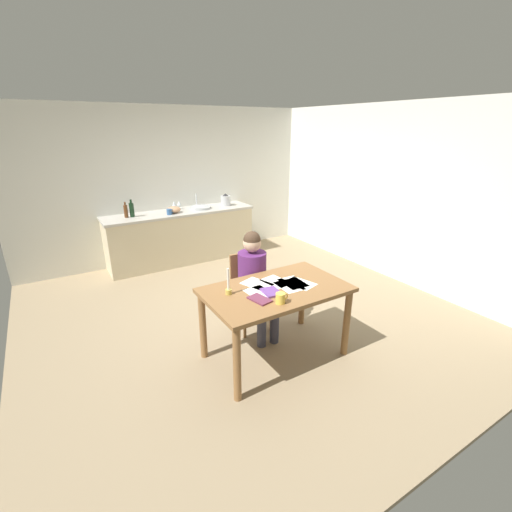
{
  "coord_description": "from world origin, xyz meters",
  "views": [
    {
      "loc": [
        -1.96,
        -3.46,
        2.26
      ],
      "look_at": [
        0.02,
        -0.21,
        0.85
      ],
      "focal_mm": 24.62,
      "sensor_mm": 36.0,
      "label": 1
    }
  ],
  "objects": [
    {
      "name": "ground_plane",
      "position": [
        0.0,
        0.0,
        -0.02
      ],
      "size": [
        5.2,
        5.2,
        0.04
      ],
      "primitive_type": "cube",
      "color": "#937F60"
    },
    {
      "name": "wall_back",
      "position": [
        0.0,
        2.6,
        1.3
      ],
      "size": [
        5.2,
        0.12,
        2.6
      ],
      "primitive_type": "cube",
      "color": "silver",
      "rests_on": "ground"
    },
    {
      "name": "wall_right",
      "position": [
        2.6,
        0.0,
        1.3
      ],
      "size": [
        0.12,
        5.2,
        2.6
      ],
      "primitive_type": "cube",
      "color": "silver",
      "rests_on": "ground"
    },
    {
      "name": "kitchen_counter",
      "position": [
        0.0,
        2.24,
        0.45
      ],
      "size": [
        2.55,
        0.64,
        0.9
      ],
      "color": "beige",
      "rests_on": "ground"
    },
    {
      "name": "dining_table",
      "position": [
        -0.18,
        -0.91,
        0.66
      ],
      "size": [
        1.4,
        0.84,
        0.77
      ],
      "color": "olive",
      "rests_on": "ground"
    },
    {
      "name": "chair_at_table",
      "position": [
        -0.09,
        -0.25,
        0.5
      ],
      "size": [
        0.43,
        0.43,
        0.88
      ],
      "color": "olive",
      "rests_on": "ground"
    },
    {
      "name": "person_seated",
      "position": [
        -0.1,
        -0.4,
        0.68
      ],
      "size": [
        0.34,
        0.61,
        1.19
      ],
      "color": "#592666",
      "rests_on": "ground"
    },
    {
      "name": "coffee_mug",
      "position": [
        -0.31,
        -1.19,
        0.82
      ],
      "size": [
        0.13,
        0.09,
        0.1
      ],
      "color": "#F2CC4C",
      "rests_on": "dining_table"
    },
    {
      "name": "candlestick",
      "position": [
        -0.63,
        -0.79,
        0.85
      ],
      "size": [
        0.06,
        0.06,
        0.26
      ],
      "color": "gold",
      "rests_on": "dining_table"
    },
    {
      "name": "book_magazine",
      "position": [
        -0.27,
        -0.98,
        0.78
      ],
      "size": [
        0.17,
        0.22,
        0.02
      ],
      "primitive_type": "cube",
      "rotation": [
        0.0,
        0.0,
        -0.12
      ],
      "color": "#6B3F8D",
      "rests_on": "dining_table"
    },
    {
      "name": "book_cookery",
      "position": [
        -0.44,
        -1.04,
        0.78
      ],
      "size": [
        0.17,
        0.24,
        0.02
      ],
      "primitive_type": "cube",
      "rotation": [
        0.0,
        0.0,
        0.2
      ],
      "color": "brown",
      "rests_on": "dining_table"
    },
    {
      "name": "paper_letter",
      "position": [
        -0.03,
        -0.94,
        0.77
      ],
      "size": [
        0.23,
        0.31,
        0.0
      ],
      "primitive_type": "cube",
      "rotation": [
        0.0,
        0.0,
        -0.05
      ],
      "color": "white",
      "rests_on": "dining_table"
    },
    {
      "name": "paper_bill",
      "position": [
        -0.28,
        -0.73,
        0.77
      ],
      "size": [
        0.3,
        0.35,
        0.0
      ],
      "primitive_type": "cube",
      "rotation": [
        0.0,
        0.0,
        0.34
      ],
      "color": "white",
      "rests_on": "dining_table"
    },
    {
      "name": "paper_envelope",
      "position": [
        0.09,
        -0.95,
        0.77
      ],
      "size": [
        0.29,
        0.34,
        0.0
      ],
      "primitive_type": "cube",
      "rotation": [
        0.0,
        0.0,
        0.29
      ],
      "color": "white",
      "rests_on": "dining_table"
    },
    {
      "name": "paper_receipt",
      "position": [
        0.05,
        -0.9,
        0.77
      ],
      "size": [
        0.22,
        0.31,
        0.0
      ],
      "primitive_type": "cube",
      "rotation": [
        0.0,
        0.0,
        -0.05
      ],
      "color": "white",
      "rests_on": "dining_table"
    },
    {
      "name": "paper_notice",
      "position": [
        -0.37,
        -0.92,
        0.77
      ],
      "size": [
        0.22,
        0.31,
        0.0
      ],
      "primitive_type": "cube",
      "rotation": [
        0.0,
        0.0,
        0.05
      ],
      "color": "white",
      "rests_on": "dining_table"
    },
    {
      "name": "paper_flyer",
      "position": [
        -0.09,
        -0.79,
        0.77
      ],
      "size": [
        0.26,
        0.33,
        0.0
      ],
      "primitive_type": "cube",
      "rotation": [
        0.0,
        0.0,
        0.17
      ],
      "color": "white",
      "rests_on": "dining_table"
    },
    {
      "name": "sink_unit",
      "position": [
        0.38,
        2.24,
        0.92
      ],
      "size": [
        0.36,
        0.36,
        0.24
      ],
      "color": "#B2B7BC",
      "rests_on": "kitchen_counter"
    },
    {
      "name": "bottle_oil",
      "position": [
        -0.88,
        2.25,
        1.0
      ],
      "size": [
        0.06,
        0.06,
        0.25
      ],
      "color": "#593319",
      "rests_on": "kitchen_counter"
    },
    {
      "name": "bottle_vinegar",
      "position": [
        -0.79,
        2.25,
        1.02
      ],
      "size": [
        0.07,
        0.07,
        0.28
      ],
      "color": "black",
      "rests_on": "kitchen_counter"
    },
    {
      "name": "mixing_bowl",
      "position": [
        -0.13,
        2.18,
        0.95
      ],
      "size": [
        0.23,
        0.23,
        0.1
      ],
      "primitive_type": "ellipsoid",
      "color": "tan",
      "rests_on": "kitchen_counter"
    },
    {
      "name": "stovetop_kettle",
      "position": [
        0.88,
        2.24,
        1.0
      ],
      "size": [
        0.18,
        0.18,
        0.22
      ],
      "color": "#B7BABF",
      "rests_on": "kitchen_counter"
    },
    {
      "name": "wine_glass_near_sink",
      "position": [
        0.05,
        2.39,
        1.01
      ],
      "size": [
        0.07,
        0.07,
        0.15
      ],
      "color": "silver",
      "rests_on": "kitchen_counter"
    },
    {
      "name": "wine_glass_by_kettle",
      "position": [
        -0.04,
        2.39,
        1.01
      ],
      "size": [
        0.07,
        0.07,
        0.15
      ],
      "color": "silver",
      "rests_on": "kitchen_counter"
    },
    {
      "name": "teacup_on_counter",
      "position": [
        -0.23,
        2.09,
        0.95
      ],
      "size": [
        0.12,
        0.08,
        0.09
      ],
      "color": "#33598C",
      "rests_on": "kitchen_counter"
    }
  ]
}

